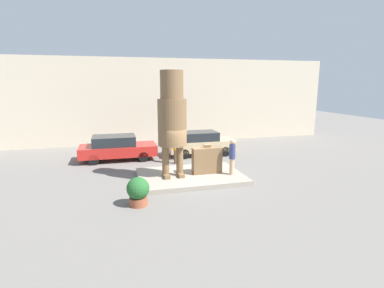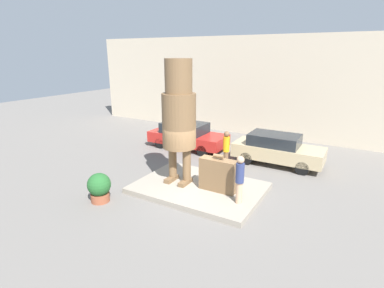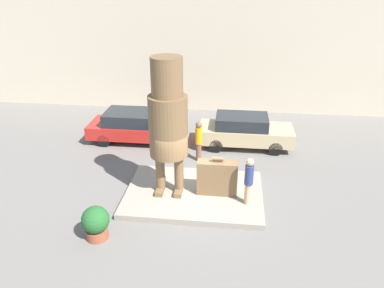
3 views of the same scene
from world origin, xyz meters
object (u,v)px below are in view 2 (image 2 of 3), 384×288
object	(u,v)px
statue_figure	(179,113)
giant_suitcase	(218,175)
parked_car_tan	(277,149)
planter_pot	(99,187)
tourist	(240,178)
worker_hivis	(226,148)
parked_car_red	(187,135)

from	to	relation	value
statue_figure	giant_suitcase	distance (m)	2.82
parked_car_tan	planter_pot	size ratio (longest dim) A/B	3.89
statue_figure	tourist	size ratio (longest dim) A/B	2.80
tourist	worker_hivis	bearing A→B (deg)	120.58
parked_car_red	planter_pot	size ratio (longest dim) A/B	4.07
parked_car_red	planter_pot	world-z (taller)	parked_car_red
worker_hivis	tourist	bearing A→B (deg)	-59.42
statue_figure	planter_pot	xyz separation A→B (m)	(-1.86, -2.62, -2.52)
tourist	parked_car_tan	size ratio (longest dim) A/B	0.41
giant_suitcase	worker_hivis	size ratio (longest dim) A/B	0.81
tourist	parked_car_red	bearing A→B (deg)	135.53
tourist	parked_car_red	size ratio (longest dim) A/B	0.39
tourist	worker_hivis	distance (m)	4.01
parked_car_tan	planter_pot	xyz separation A→B (m)	(-4.61, -7.22, -0.22)
giant_suitcase	parked_car_tan	world-z (taller)	giant_suitcase
tourist	parked_car_tan	distance (m)	5.12
statue_figure	worker_hivis	bearing A→B (deg)	75.38
statue_figure	worker_hivis	xyz separation A→B (m)	(0.77, 2.94, -2.11)
parked_car_tan	tourist	bearing A→B (deg)	-89.41
planter_pot	worker_hivis	xyz separation A→B (m)	(2.63, 5.56, 0.41)
planter_pot	parked_car_red	bearing A→B (deg)	94.86
planter_pot	statue_figure	bearing A→B (deg)	54.61
parked_car_red	planter_pot	bearing A→B (deg)	-85.14
statue_figure	giant_suitcase	world-z (taller)	statue_figure
tourist	planter_pot	size ratio (longest dim) A/B	1.58
parked_car_red	giant_suitcase	bearing A→B (deg)	-47.86
giant_suitcase	parked_car_red	world-z (taller)	giant_suitcase
giant_suitcase	parked_car_red	bearing A→B (deg)	132.14
statue_figure	parked_car_red	size ratio (longest dim) A/B	1.09
statue_figure	worker_hivis	distance (m)	3.70
tourist	worker_hivis	world-z (taller)	tourist
statue_figure	giant_suitcase	bearing A→B (deg)	1.33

